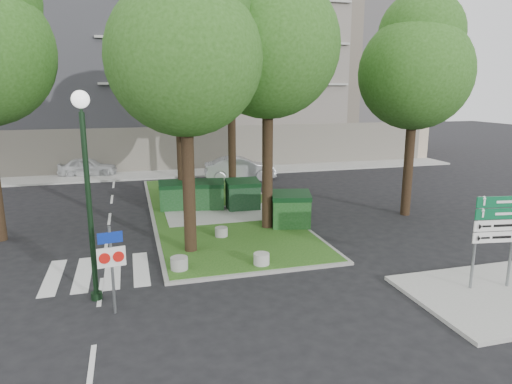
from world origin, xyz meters
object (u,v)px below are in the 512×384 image
object	(u,v)px
tree_median_near_left	(187,42)
traffic_sign_pole	(111,258)
bollard_mid	(221,232)
directional_sign	(496,227)
dumpster_b	(209,195)
tree_street_right	(417,62)
bollard_right	(261,259)
dumpster_c	(243,194)
dumpster_d	(291,210)
tree_median_far	(232,42)
dumpster_a	(175,196)
litter_bin	(236,187)
bollard_left	(179,263)
car_white	(88,167)
tree_median_mid	(180,64)
car_silver	(240,168)
tree_median_near_right	(270,32)
street_lamp	(86,173)

from	to	relation	value
tree_median_near_left	traffic_sign_pole	world-z (taller)	tree_median_near_left
bollard_mid	directional_sign	size ratio (longest dim) A/B	0.18
dumpster_b	directional_sign	world-z (taller)	directional_sign
tree_street_right	bollard_right	world-z (taller)	tree_street_right
dumpster_c	dumpster_d	size ratio (longest dim) A/B	0.87
tree_median_far	dumpster_a	size ratio (longest dim) A/B	7.75
dumpster_a	bollard_right	bearing A→B (deg)	-73.17
litter_bin	directional_sign	bearing A→B (deg)	-73.27
traffic_sign_pole	bollard_left	bearing A→B (deg)	42.06
dumpster_a	car_white	distance (m)	11.95
tree_median_near_left	tree_median_mid	world-z (taller)	tree_median_near_left
car_silver	car_white	bearing A→B (deg)	73.06
bollard_left	bollard_mid	size ratio (longest dim) A/B	1.12
tree_median_near_right	litter_bin	bearing A→B (deg)	88.83
tree_median_near_left	directional_sign	bearing A→B (deg)	-35.06
bollard_left	traffic_sign_pole	distance (m)	3.26
bollard_mid	tree_median_far	bearing A→B (deg)	73.79
directional_sign	car_white	xyz separation A→B (m)	(-12.76, 22.52, -1.30)
tree_street_right	dumpster_b	bearing A→B (deg)	160.48
street_lamp	traffic_sign_pole	xyz separation A→B (m)	(0.52, -1.00, -2.10)
bollard_left	dumpster_a	bearing A→B (deg)	85.17
tree_street_right	bollard_mid	bearing A→B (deg)	-172.11
tree_median_near_right	litter_bin	distance (m)	10.13
dumpster_a	street_lamp	world-z (taller)	street_lamp
tree_median_near_left	dumpster_b	xyz separation A→B (m)	(1.57, 5.67, -6.52)
tree_median_near_right	tree_median_mid	xyz separation A→B (m)	(-3.00, 4.50, -1.01)
dumpster_c	litter_bin	xyz separation A→B (m)	(0.47, 3.59, -0.39)
traffic_sign_pole	dumpster_d	bearing A→B (deg)	31.96
tree_median_near_left	tree_street_right	size ratio (longest dim) A/B	1.05
dumpster_c	directional_sign	xyz separation A→B (m)	(4.78, -10.74, 1.12)
tree_median_far	dumpster_b	world-z (taller)	tree_median_far
bollard_mid	street_lamp	xyz separation A→B (m)	(-4.46, -4.28, 3.34)
tree_median_near_left	dumpster_c	distance (m)	8.88
tree_median_far	tree_street_right	world-z (taller)	tree_median_far
dumpster_d	car_white	world-z (taller)	dumpster_d
tree_street_right	street_lamp	bearing A→B (deg)	-157.88
dumpster_c	street_lamp	world-z (taller)	street_lamp
tree_median_near_left	dumpster_b	size ratio (longest dim) A/B	6.23
tree_median_near_right	dumpster_d	bearing A→B (deg)	-13.42
tree_median_near_left	car_white	size ratio (longest dim) A/B	2.77
tree_median_far	tree_street_right	xyz separation A→B (m)	(6.80, -7.00, -1.34)
dumpster_d	dumpster_a	bearing A→B (deg)	150.05
bollard_left	litter_bin	bearing A→B (deg)	67.60
tree_median_near_right	bollard_left	size ratio (longest dim) A/B	20.42
dumpster_a	car_silver	distance (m)	8.53
bollard_mid	car_silver	distance (m)	12.27
dumpster_c	tree_median_far	bearing A→B (deg)	84.32
dumpster_c	car_silver	world-z (taller)	dumpster_c
dumpster_d	directional_sign	distance (m)	8.24
tree_median_far	dumpster_b	xyz separation A→B (m)	(-2.13, -3.83, -7.52)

